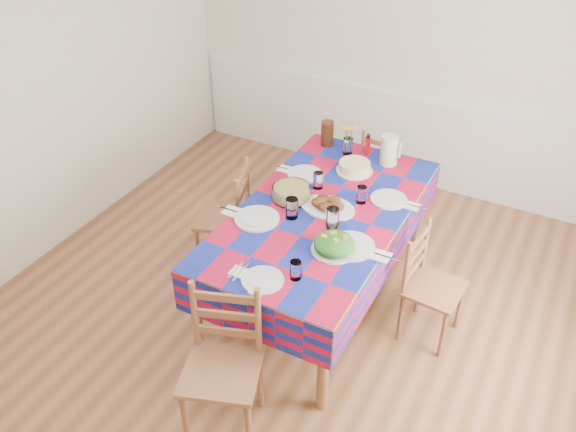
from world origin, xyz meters
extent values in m
cube|color=brown|center=(0.00, 0.00, -0.02)|extent=(4.50, 5.00, 0.04)
cube|color=beige|center=(0.00, 2.52, 1.35)|extent=(4.50, 0.04, 2.70)
cube|color=beige|center=(-2.27, 0.00, 1.35)|extent=(0.04, 5.00, 2.70)
cube|color=white|center=(0.00, 2.47, 0.90)|extent=(4.41, 0.06, 0.04)
cube|color=white|center=(0.00, 2.48, 0.45)|extent=(4.41, 0.03, 0.90)
cylinder|color=brown|center=(-0.40, -0.46, 0.38)|extent=(0.08, 0.08, 0.77)
cylinder|color=brown|center=(0.55, -0.46, 0.38)|extent=(0.08, 0.08, 0.77)
cylinder|color=brown|center=(-0.40, 1.46, 0.38)|extent=(0.08, 0.08, 0.77)
cylinder|color=brown|center=(0.55, 1.46, 0.38)|extent=(0.08, 0.08, 0.77)
cube|color=brown|center=(0.07, 0.50, 0.79)|extent=(1.08, 2.05, 0.04)
cube|color=maroon|center=(0.07, 0.50, 0.81)|extent=(1.12, 2.09, 0.01)
cube|color=maroon|center=(-0.49, 0.50, 0.65)|extent=(0.01, 2.09, 0.32)
cube|color=maroon|center=(0.63, 0.50, 0.65)|extent=(0.01, 2.09, 0.32)
cube|color=maroon|center=(0.07, -0.55, 0.65)|extent=(1.12, 0.01, 0.32)
cube|color=maroon|center=(0.07, 1.55, 0.65)|extent=(1.12, 0.01, 0.32)
cylinder|color=silver|center=(0.07, -0.36, 0.82)|extent=(0.27, 0.27, 0.01)
cylinder|color=silver|center=(0.07, -0.36, 0.83)|extent=(0.19, 0.19, 0.01)
cylinder|color=white|center=(0.24, -0.25, 0.88)|extent=(0.07, 0.07, 0.13)
cube|color=white|center=(-0.11, -0.36, 0.82)|extent=(0.10, 0.10, 0.01)
cube|color=silver|center=(-0.13, -0.36, 0.82)|extent=(0.01, 0.17, 0.00)
cube|color=silver|center=(-0.09, -0.36, 0.82)|extent=(0.01, 0.20, 0.00)
cylinder|color=silver|center=(-0.29, 0.18, 0.83)|extent=(0.32, 0.32, 0.02)
cylinder|color=silver|center=(-0.29, 0.18, 0.84)|extent=(0.22, 0.22, 0.01)
cylinder|color=white|center=(-0.08, 0.32, 0.89)|extent=(0.09, 0.09, 0.15)
cube|color=white|center=(-0.50, 0.18, 0.82)|extent=(0.12, 0.12, 0.01)
cube|color=silver|center=(-0.52, 0.18, 0.83)|extent=(0.20, 0.01, 0.00)
cube|color=silver|center=(-0.48, 0.18, 0.83)|extent=(0.24, 0.01, 0.00)
cylinder|color=silver|center=(-0.26, 0.88, 0.82)|extent=(0.27, 0.27, 0.01)
cylinder|color=silver|center=(-0.26, 0.88, 0.83)|extent=(0.19, 0.19, 0.01)
cylinder|color=white|center=(-0.09, 0.76, 0.88)|extent=(0.08, 0.08, 0.13)
cube|color=white|center=(-0.44, 0.88, 0.82)|extent=(0.10, 0.10, 0.01)
cube|color=silver|center=(-0.46, 0.88, 0.82)|extent=(0.17, 0.01, 0.00)
cube|color=silver|center=(-0.42, 0.88, 0.82)|extent=(0.20, 0.01, 0.00)
cylinder|color=silver|center=(0.42, 0.20, 0.83)|extent=(0.32, 0.32, 0.02)
cylinder|color=silver|center=(0.42, 0.20, 0.84)|extent=(0.23, 0.23, 0.01)
cylinder|color=white|center=(0.22, 0.34, 0.89)|extent=(0.09, 0.09, 0.15)
cube|color=white|center=(0.63, 0.20, 0.82)|extent=(0.12, 0.12, 0.01)
cube|color=silver|center=(0.61, 0.20, 0.83)|extent=(0.20, 0.01, 0.00)
cube|color=silver|center=(0.66, 0.20, 0.83)|extent=(0.24, 0.01, 0.00)
cylinder|color=silver|center=(0.45, 0.85, 0.82)|extent=(0.27, 0.27, 0.01)
cylinder|color=silver|center=(0.45, 0.85, 0.83)|extent=(0.19, 0.19, 0.01)
cylinder|color=white|center=(0.28, 0.73, 0.88)|extent=(0.08, 0.08, 0.13)
cube|color=white|center=(0.63, 0.85, 0.82)|extent=(0.10, 0.10, 0.01)
cube|color=silver|center=(0.61, 0.85, 0.82)|extent=(0.17, 0.01, 0.00)
cube|color=silver|center=(0.65, 0.85, 0.82)|extent=(0.20, 0.01, 0.00)
ellipsoid|color=silver|center=(0.10, 0.54, 0.83)|extent=(0.41, 0.29, 0.02)
ellipsoid|color=black|center=(0.17, 0.54, 0.87)|extent=(0.11, 0.09, 0.06)
ellipsoid|color=black|center=(0.12, 0.59, 0.87)|extent=(0.11, 0.09, 0.06)
ellipsoid|color=black|center=(0.04, 0.57, 0.87)|extent=(0.11, 0.09, 0.06)
ellipsoid|color=black|center=(0.03, 0.51, 0.87)|extent=(0.11, 0.09, 0.06)
ellipsoid|color=black|center=(0.10, 0.48, 0.87)|extent=(0.11, 0.09, 0.06)
cylinder|color=silver|center=(0.34, 0.12, 0.82)|extent=(0.30, 0.30, 0.01)
ellipsoid|color=#114614|center=(0.34, 0.12, 0.87)|extent=(0.27, 0.27, 0.12)
cube|color=orange|center=(0.28, 0.09, 0.93)|extent=(0.04, 0.03, 0.01)
cube|color=orange|center=(0.32, 0.15, 0.93)|extent=(0.04, 0.04, 0.01)
cube|color=orange|center=(0.36, 0.09, 0.93)|extent=(0.03, 0.04, 0.01)
cube|color=orange|center=(0.40, 0.15, 0.93)|extent=(0.04, 0.04, 0.01)
cylinder|color=white|center=(-0.20, 0.53, 0.87)|extent=(0.28, 0.28, 0.10)
cylinder|color=#E0C376|center=(-0.20, 0.53, 0.87)|extent=(0.26, 0.26, 0.09)
cylinder|color=silver|center=(0.06, 1.11, 0.82)|extent=(0.29, 0.29, 0.01)
cylinder|color=beige|center=(0.06, 1.11, 0.86)|extent=(0.25, 0.25, 0.07)
cube|color=black|center=(0.20, 0.39, 0.82)|extent=(0.12, 0.29, 0.01)
cube|color=black|center=(0.25, 0.41, 0.82)|extent=(0.06, 0.31, 0.01)
cylinder|color=white|center=(-0.10, 1.35, 0.89)|extent=(0.08, 0.08, 0.14)
cylinder|color=#396E24|center=(-0.12, 1.35, 0.93)|extent=(0.01, 0.01, 0.19)
ellipsoid|color=orange|center=(-0.16, 1.35, 1.03)|extent=(0.06, 0.06, 0.02)
cylinder|color=#396E24|center=(-0.08, 1.36, 0.93)|extent=(0.01, 0.01, 0.19)
ellipsoid|color=orange|center=(-0.06, 1.38, 1.05)|extent=(0.06, 0.06, 0.02)
cylinder|color=#396E24|center=(-0.10, 1.33, 0.93)|extent=(0.01, 0.01, 0.19)
ellipsoid|color=orange|center=(-0.10, 1.31, 1.07)|extent=(0.06, 0.06, 0.02)
cylinder|color=red|center=(0.05, 1.42, 0.91)|extent=(0.04, 0.04, 0.18)
cylinder|color=#B0D596|center=(0.26, 1.35, 0.94)|extent=(0.14, 0.14, 0.24)
cylinder|color=black|center=(-0.31, 1.40, 0.92)|extent=(0.11, 0.11, 0.22)
cube|color=silver|center=(0.09, -0.50, 0.83)|extent=(0.08, 0.03, 0.02)
cylinder|color=brown|center=(-0.05, -1.10, 0.24)|extent=(0.04, 0.04, 0.48)
cylinder|color=brown|center=(0.31, -0.98, 0.24)|extent=(0.04, 0.04, 0.48)
cylinder|color=brown|center=(-0.17, -0.76, 0.24)|extent=(0.04, 0.04, 0.48)
cylinder|color=brown|center=(0.19, -0.64, 0.24)|extent=(0.04, 0.04, 0.48)
cube|color=brown|center=(0.07, -0.87, 0.49)|extent=(0.56, 0.55, 0.03)
cylinder|color=brown|center=(-0.17, -0.75, 0.74)|extent=(0.04, 0.04, 0.53)
cylinder|color=brown|center=(0.19, -0.63, 0.74)|extent=(0.04, 0.04, 0.53)
cube|color=brown|center=(0.01, -0.69, 0.64)|extent=(0.37, 0.15, 0.05)
cube|color=brown|center=(0.01, -0.69, 0.78)|extent=(0.37, 0.15, 0.05)
cube|color=brown|center=(0.01, -0.69, 0.91)|extent=(0.37, 0.15, 0.05)
cylinder|color=brown|center=(0.25, 2.01, 0.20)|extent=(0.03, 0.03, 0.41)
cylinder|color=brown|center=(-0.07, 2.04, 0.20)|extent=(0.03, 0.03, 0.41)
cylinder|color=brown|center=(0.22, 1.70, 0.20)|extent=(0.03, 0.03, 0.41)
cylinder|color=brown|center=(-0.10, 1.73, 0.20)|extent=(0.03, 0.03, 0.41)
cube|color=brown|center=(0.07, 1.87, 0.42)|extent=(0.41, 0.40, 0.03)
cylinder|color=brown|center=(0.22, 1.69, 0.63)|extent=(0.03, 0.03, 0.45)
cylinder|color=brown|center=(-0.11, 1.72, 0.63)|extent=(0.03, 0.03, 0.45)
cube|color=brown|center=(0.06, 1.71, 0.54)|extent=(0.32, 0.05, 0.05)
cube|color=brown|center=(0.06, 1.71, 0.66)|extent=(0.32, 0.05, 0.05)
cube|color=brown|center=(0.06, 1.71, 0.78)|extent=(0.32, 0.05, 0.05)
cylinder|color=brown|center=(-1.03, 0.61, 0.22)|extent=(0.04, 0.04, 0.45)
cylinder|color=brown|center=(-0.91, 0.27, 0.22)|extent=(0.04, 0.04, 0.45)
cylinder|color=brown|center=(-0.71, 0.72, 0.22)|extent=(0.04, 0.04, 0.45)
cylinder|color=brown|center=(-0.59, 0.39, 0.22)|extent=(0.04, 0.04, 0.45)
cube|color=brown|center=(-0.81, 0.50, 0.46)|extent=(0.51, 0.53, 0.03)
cylinder|color=brown|center=(-0.70, 0.73, 0.70)|extent=(0.04, 0.04, 0.50)
cylinder|color=brown|center=(-0.58, 0.39, 0.70)|extent=(0.04, 0.04, 0.50)
cube|color=brown|center=(-0.64, 0.56, 0.60)|extent=(0.14, 0.35, 0.05)
cube|color=brown|center=(-0.64, 0.56, 0.73)|extent=(0.14, 0.35, 0.05)
cube|color=brown|center=(-0.64, 0.56, 0.86)|extent=(0.14, 0.35, 0.05)
cylinder|color=brown|center=(1.10, 0.32, 0.21)|extent=(0.03, 0.03, 0.42)
cylinder|color=brown|center=(1.13, 0.65, 0.21)|extent=(0.03, 0.03, 0.42)
cylinder|color=brown|center=(0.78, 0.35, 0.21)|extent=(0.03, 0.03, 0.42)
cylinder|color=brown|center=(0.81, 0.68, 0.21)|extent=(0.03, 0.03, 0.42)
cube|color=brown|center=(0.96, 0.50, 0.43)|extent=(0.40, 0.42, 0.03)
cylinder|color=brown|center=(0.78, 0.35, 0.65)|extent=(0.03, 0.03, 0.47)
cylinder|color=brown|center=(0.80, 0.68, 0.65)|extent=(0.03, 0.03, 0.47)
cube|color=brown|center=(0.79, 0.51, 0.56)|extent=(0.05, 0.34, 0.05)
cube|color=brown|center=(0.79, 0.51, 0.68)|extent=(0.05, 0.34, 0.05)
cube|color=brown|center=(0.79, 0.51, 0.80)|extent=(0.05, 0.34, 0.05)
camera|label=1|loc=(1.54, -2.80, 3.32)|focal=38.00mm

